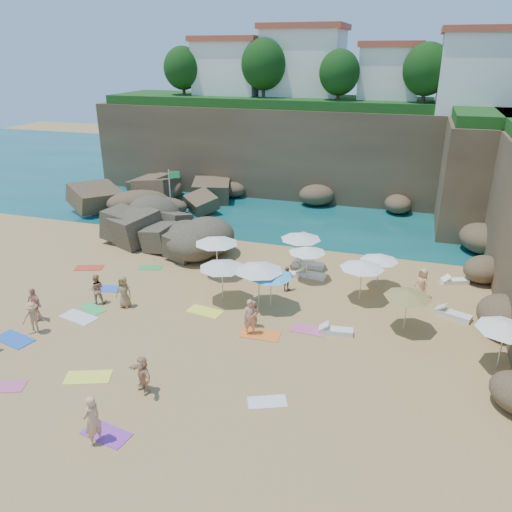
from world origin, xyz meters
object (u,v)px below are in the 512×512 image
(parasol_2, at_px, (301,236))
(parasol_0, at_px, (216,240))
(person_stand_1, at_px, (97,289))
(person_stand_3, at_px, (287,279))
(person_stand_2, at_px, (303,243))
(person_stand_5, at_px, (185,224))
(rock_outcrop, at_px, (169,246))
(lounger_0, at_px, (311,275))
(person_stand_6, at_px, (92,420))
(person_stand_4, at_px, (422,284))
(parasol_1, at_px, (307,250))
(flag_pole, at_px, (172,191))

(parasol_2, bearing_deg, parasol_0, -151.44)
(person_stand_1, height_order, person_stand_3, person_stand_1)
(person_stand_2, xyz_separation_m, person_stand_5, (-9.21, 1.02, 0.09))
(person_stand_2, bearing_deg, rock_outcrop, 44.77)
(parasol_0, relative_size, lounger_0, 1.48)
(person_stand_6, bearing_deg, person_stand_5, -149.78)
(parasol_2, relative_size, person_stand_5, 1.41)
(lounger_0, height_order, person_stand_6, person_stand_6)
(lounger_0, height_order, person_stand_4, person_stand_4)
(person_stand_1, distance_m, person_stand_2, 13.73)
(person_stand_5, relative_size, person_stand_6, 0.92)
(person_stand_3, relative_size, person_stand_6, 0.76)
(person_stand_3, bearing_deg, person_stand_2, 44.00)
(person_stand_3, bearing_deg, parasol_1, 18.91)
(person_stand_5, bearing_deg, parasol_1, -14.99)
(person_stand_2, bearing_deg, person_stand_5, 29.78)
(parasol_1, relative_size, lounger_0, 1.25)
(person_stand_5, distance_m, person_stand_6, 21.24)
(flag_pole, relative_size, parasol_1, 2.08)
(flag_pole, bearing_deg, parasol_1, -27.22)
(parasol_1, relative_size, person_stand_4, 1.24)
(parasol_0, height_order, parasol_2, parasol_0)
(parasol_2, relative_size, person_stand_6, 1.30)
(person_stand_5, bearing_deg, person_stand_6, -63.04)
(person_stand_2, bearing_deg, person_stand_3, 129.20)
(person_stand_2, height_order, person_stand_3, person_stand_2)
(rock_outcrop, xyz_separation_m, person_stand_1, (0.22, -8.87, 0.85))
(flag_pole, distance_m, person_stand_1, 12.82)
(rock_outcrop, xyz_separation_m, person_stand_4, (16.96, -2.88, 0.89))
(person_stand_1, bearing_deg, parasol_1, -174.41)
(parasol_2, distance_m, person_stand_4, 7.68)
(parasol_2, xyz_separation_m, person_stand_2, (-0.33, 2.39, -1.38))
(person_stand_1, bearing_deg, flag_pole, -109.46)
(person_stand_3, bearing_deg, flag_pole, 95.28)
(person_stand_4, bearing_deg, person_stand_6, -76.37)
(person_stand_3, distance_m, person_stand_6, 14.08)
(parasol_1, height_order, person_stand_5, parasol_1)
(flag_pole, xyz_separation_m, parasol_2, (11.07, -4.63, -0.75))
(flag_pole, distance_m, parasol_1, 13.30)
(rock_outcrop, distance_m, parasol_2, 9.93)
(person_stand_4, distance_m, person_stand_6, 18.48)
(flag_pole, height_order, person_stand_6, flag_pole)
(person_stand_2, bearing_deg, parasol_0, 84.98)
(parasol_0, bearing_deg, person_stand_6, -85.42)
(person_stand_3, bearing_deg, person_stand_6, -153.12)
(person_stand_4, height_order, person_stand_5, person_stand_4)
(person_stand_4, bearing_deg, flag_pole, -150.37)
(person_stand_6, bearing_deg, flag_pole, -147.00)
(parasol_0, relative_size, person_stand_5, 1.47)
(person_stand_4, height_order, person_stand_6, person_stand_6)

